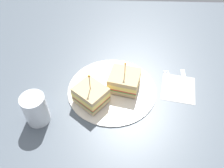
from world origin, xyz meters
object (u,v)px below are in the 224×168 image
at_px(fork, 169,79).
at_px(sandwich_half_back, 91,95).
at_px(sandwich_half_front, 124,81).
at_px(knife, 184,81).
at_px(drink_glass, 36,110).
at_px(plate, 112,89).
at_px(napkin, 178,88).

bearing_deg(fork, sandwich_half_back, -66.68).
relative_size(sandwich_half_front, knife, 0.87).
height_order(sandwich_half_front, fork, sandwich_half_front).
bearing_deg(knife, sandwich_half_back, -70.89).
height_order(drink_glass, fork, drink_glass).
height_order(plate, sandwich_half_front, sandwich_half_front).
bearing_deg(sandwich_half_front, fork, 106.09).
bearing_deg(napkin, drink_glass, -72.18).
relative_size(sandwich_half_back, fork, 0.98).
bearing_deg(plate, fork, 105.73).
bearing_deg(sandwich_half_back, drink_glass, -65.81).
distance_m(drink_glass, knife, 0.49).
height_order(sandwich_half_front, knife, sandwich_half_front).
bearing_deg(drink_glass, fork, 113.64).
distance_m(drink_glass, napkin, 0.45).
bearing_deg(knife, plate, -78.29).
xyz_separation_m(plate, sandwich_half_back, (0.06, -0.06, 0.03)).
relative_size(sandwich_half_back, napkin, 0.99).
height_order(fork, knife, same).
xyz_separation_m(napkin, knife, (-0.03, 0.02, 0.00)).
bearing_deg(fork, napkin, 35.16).
height_order(drink_glass, napkin, drink_glass).
xyz_separation_m(drink_glass, napkin, (-0.14, 0.43, -0.04)).
relative_size(sandwich_half_back, drink_glass, 1.23).
bearing_deg(plate, drink_glass, -59.90).
relative_size(sandwich_half_front, sandwich_half_back, 0.94).
xyz_separation_m(sandwich_half_front, drink_glass, (0.13, -0.25, 0.01)).
distance_m(napkin, knife, 0.04).
xyz_separation_m(plate, knife, (-0.05, 0.24, -0.00)).
xyz_separation_m(drink_glass, knife, (-0.17, 0.45, -0.04)).
xyz_separation_m(sandwich_half_front, sandwich_half_back, (0.07, -0.10, 0.00)).
distance_m(sandwich_half_back, fork, 0.28).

